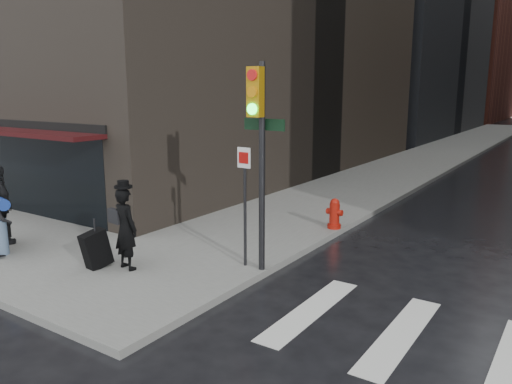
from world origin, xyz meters
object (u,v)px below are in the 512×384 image
man_overcoat (119,232)px  man_greycoat (0,205)px  traffic_light (258,139)px  fire_hydrant (334,215)px

man_overcoat → man_greycoat: man_greycoat is taller
traffic_light → fire_hydrant: (-0.05, 3.79, -2.33)m
man_overcoat → traffic_light: 3.43m
man_overcoat → man_greycoat: 3.67m
man_overcoat → man_greycoat: bearing=14.7°
man_greycoat → fire_hydrant: 8.32m
man_overcoat → fire_hydrant: size_ratio=2.32×
man_greycoat → traffic_light: size_ratio=0.46×
man_overcoat → traffic_light: size_ratio=0.45×
man_greycoat → fire_hydrant: bearing=-129.5°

